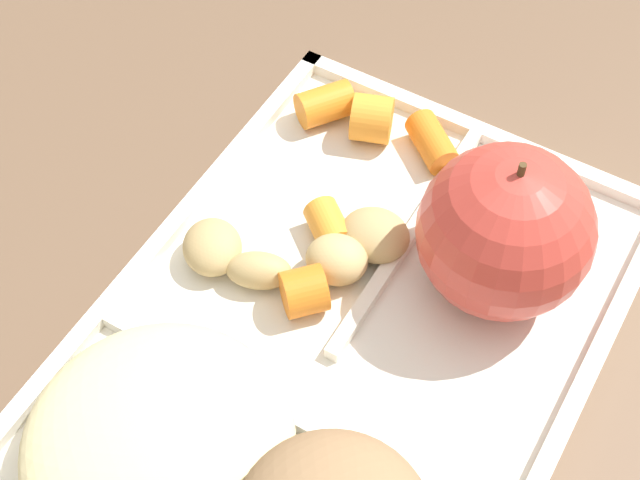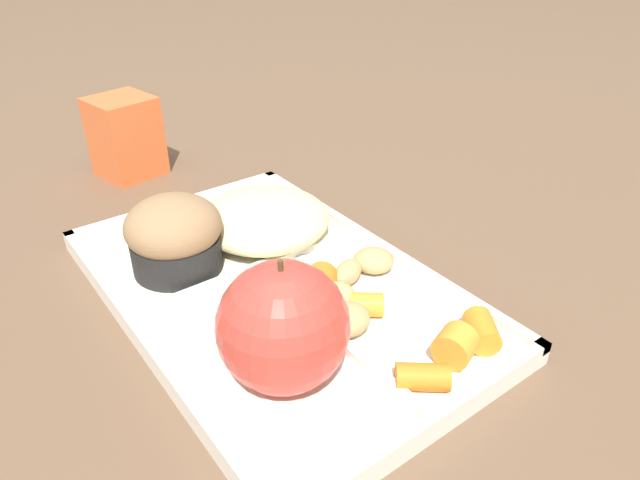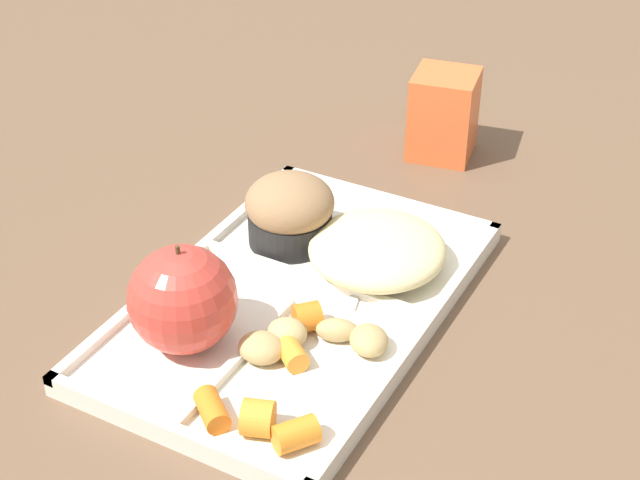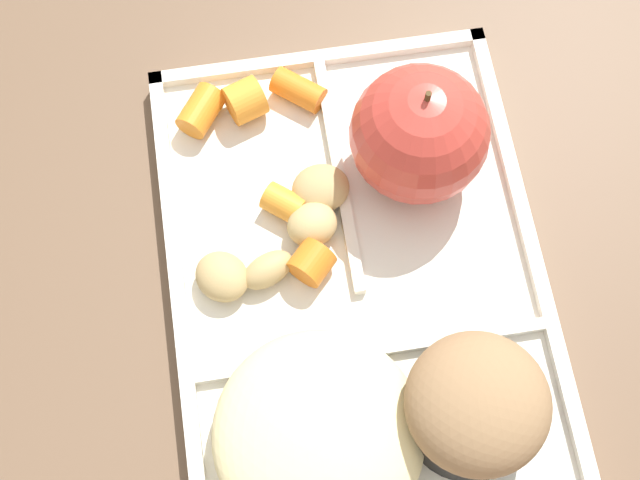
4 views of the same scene
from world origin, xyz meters
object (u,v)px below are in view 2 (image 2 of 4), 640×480
at_px(green_apple, 283,326).
at_px(milk_carton, 127,136).
at_px(bran_muffin, 175,235).
at_px(plastic_fork, 238,230).
at_px(lunch_tray, 274,293).

xyz_separation_m(green_apple, milk_carton, (0.41, -0.05, -0.01)).
bearing_deg(green_apple, bran_muffin, 0.00).
relative_size(plastic_fork, milk_carton, 1.69).
height_order(lunch_tray, green_apple, green_apple).
bearing_deg(plastic_fork, green_apple, 159.14).
distance_m(green_apple, bran_muffin, 0.17).
height_order(green_apple, plastic_fork, green_apple).
distance_m(green_apple, plastic_fork, 0.21).
distance_m(bran_muffin, milk_carton, 0.25).
relative_size(lunch_tray, bran_muffin, 4.52).
height_order(lunch_tray, plastic_fork, lunch_tray).
height_order(lunch_tray, bran_muffin, bran_muffin).
bearing_deg(bran_muffin, plastic_fork, -71.82).
bearing_deg(green_apple, plastic_fork, -20.86).
bearing_deg(green_apple, lunch_tray, -28.39).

